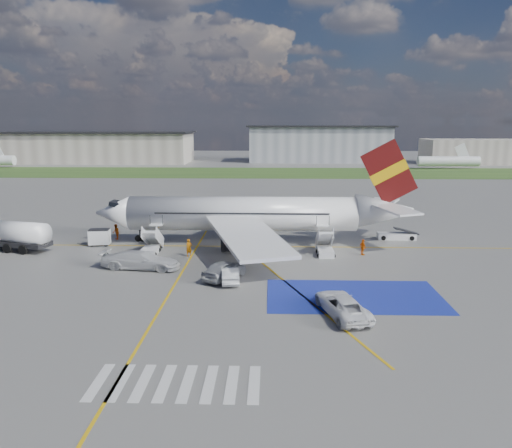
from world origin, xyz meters
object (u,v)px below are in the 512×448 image
Objects in this scene: car_silver_a at (225,270)px; car_silver_b at (230,274)px; fuel_tanker at (10,238)px; van_white_b at (140,257)px; gpu_cart at (100,238)px; van_white_a at (342,302)px; airliner at (256,214)px; belt_loader at (397,236)px.

car_silver_a is 1.18× the size of car_silver_b.
fuel_tanker is 26.95m from car_silver_b.
gpu_cart is at bearing 45.02° from van_white_b.
fuel_tanker reaches higher than gpu_cart.
car_silver_a is at bearing -44.47° from gpu_cart.
car_silver_a is at bearing -65.45° from car_silver_b.
van_white_a is at bearing 167.95° from car_silver_a.
van_white_a is (24.57, -19.94, 0.12)m from gpu_cart.
airliner reaches higher than van_white_a.
van_white_b is (-17.59, 11.01, 0.14)m from van_white_a.
fuel_tanker reaches higher than belt_loader.
van_white_b is (-27.47, -13.05, 0.76)m from belt_loader.
car_silver_b is 0.81× the size of van_white_a.
fuel_tanker is 1.71× the size of van_white_b.
airliner is at bearing -85.70° from van_white_a.
car_silver_a is 1.01m from car_silver_b.
airliner is 14.99m from car_silver_b.
fuel_tanker is at bearing 74.60° from van_white_b.
gpu_cart is at bearing -52.37° from van_white_a.
belt_loader is 0.92× the size of van_white_a.
car_silver_b is at bearing -52.95° from van_white_a.
van_white_a is (8.78, -7.27, 0.28)m from car_silver_b.
airliner is 3.77× the size of fuel_tanker.
fuel_tanker reaches higher than van_white_a.
airliner is 15.14× the size of gpu_cart.
car_silver_a reaches higher than belt_loader.
car_silver_a is at bearing -99.68° from airliner.
fuel_tanker is 1.88× the size of van_white_a.
airliner is 17.23m from belt_loader.
gpu_cart is at bearing -171.92° from belt_loader.
car_silver_a is 0.88× the size of van_white_b.
belt_loader is at bearing -145.29° from car_silver_b.
gpu_cart is (-17.62, -1.97, -2.54)m from airliner.
van_white_b is at bearing -45.34° from van_white_a.
car_silver_a is at bearing -54.42° from van_white_a.
airliner reaches higher than fuel_tanker.
fuel_tanker is 1.96× the size of car_silver_a.
car_silver_b is at bearing -105.93° from van_white_b.
gpu_cart is 20.25m from car_silver_b.
fuel_tanker is at bearing -170.35° from belt_loader.
car_silver_b is (0.53, -0.85, -0.15)m from car_silver_a.
van_white_b reaches higher than van_white_a.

